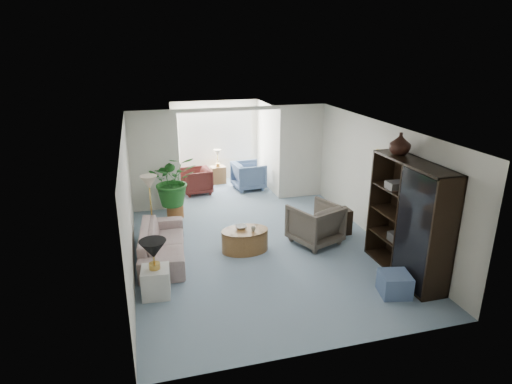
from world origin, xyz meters
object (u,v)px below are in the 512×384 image
object	(u,v)px
side_table_dark	(339,221)
plant_pot	(175,211)
table_lamp	(153,249)
coffee_cup	(253,229)
framed_picture	(384,164)
wingback_chair	(315,224)
sofa	(163,243)
ottoman	(395,284)
cabinet_urn	(400,144)
sunroom_chair_blue	(249,176)
coffee_bowl	(241,227)
entertainment_cabinet	(409,220)
sunroom_table	(218,175)
sunroom_chair_maroon	(196,181)
floor_lamp	(149,182)
end_table	(156,282)
coffee_table	(245,240)

from	to	relation	value
side_table_dark	plant_pot	xyz separation A→B (m)	(-3.39, 1.89, -0.12)
side_table_dark	plant_pot	size ratio (longest dim) A/B	1.39
table_lamp	coffee_cup	world-z (taller)	table_lamp
framed_picture	wingback_chair	distance (m)	1.84
sofa	ottoman	distance (m)	4.33
coffee_cup	wingback_chair	distance (m)	1.35
cabinet_urn	sunroom_chair_blue	world-z (taller)	cabinet_urn
coffee_bowl	wingback_chair	bearing A→B (deg)	-4.49
side_table_dark	entertainment_cabinet	bearing A→B (deg)	-79.25
sofa	sunroom_table	bearing A→B (deg)	-18.44
cabinet_urn	sunroom_chair_maroon	size ratio (longest dim) A/B	0.51
wingback_chair	side_table_dark	size ratio (longest dim) A/B	1.67
cabinet_urn	sunroom_chair_blue	bearing A→B (deg)	106.94
side_table_dark	sunroom_table	bearing A→B (deg)	113.84
table_lamp	plant_pot	xyz separation A→B (m)	(0.63, 3.38, -0.69)
cabinet_urn	sunroom_chair_maroon	xyz separation A→B (m)	(-3.01, 4.94, -1.94)
coffee_cup	cabinet_urn	bearing A→B (deg)	-23.15
entertainment_cabinet	sunroom_chair_blue	size ratio (longest dim) A/B	2.46
floor_lamp	coffee_bowl	size ratio (longest dim) A/B	1.53
end_table	plant_pot	size ratio (longest dim) A/B	1.24
entertainment_cabinet	sofa	bearing A→B (deg)	157.05
framed_picture	side_table_dark	bearing A→B (deg)	134.18
side_table_dark	sunroom_chair_blue	distance (m)	3.71
wingback_chair	sunroom_table	size ratio (longest dim) A/B	1.82
framed_picture	coffee_bowl	size ratio (longest dim) A/B	2.12
wingback_chair	entertainment_cabinet	distance (m)	2.03
plant_pot	sunroom_chair_blue	xyz separation A→B (m)	(2.25, 1.65, 0.23)
wingback_chair	plant_pot	world-z (taller)	wingback_chair
side_table_dark	sunroom_chair_blue	bearing A→B (deg)	107.92
sofa	end_table	size ratio (longest dim) A/B	4.22
sofa	plant_pot	xyz separation A→B (m)	(0.43, 2.03, -0.15)
entertainment_cabinet	plant_pot	bearing A→B (deg)	134.66
coffee_bowl	sunroom_chair_maroon	size ratio (longest dim) A/B	0.30
wingback_chair	sunroom_table	world-z (taller)	wingback_chair
table_lamp	cabinet_urn	world-z (taller)	cabinet_urn
sunroom_chair_maroon	coffee_table	bearing A→B (deg)	1.14
coffee_bowl	sunroom_chair_blue	bearing A→B (deg)	73.38
coffee_table	sunroom_chair_maroon	world-z (taller)	sunroom_chair_maroon
framed_picture	table_lamp	distance (m)	4.77
floor_lamp	sunroom_chair_blue	size ratio (longest dim) A/B	0.42
sofa	cabinet_urn	xyz separation A→B (m)	(4.18, -1.27, 1.99)
coffee_table	entertainment_cabinet	xyz separation A→B (m)	(2.56, -1.63, 0.83)
coffee_cup	cabinet_urn	size ratio (longest dim) A/B	0.24
framed_picture	ottoman	distance (m)	2.55
table_lamp	plant_pot	distance (m)	3.50
wingback_chair	ottoman	size ratio (longest dim) A/B	1.96
framed_picture	sunroom_chair_maroon	bearing A→B (deg)	127.99
sofa	framed_picture	bearing A→B (deg)	-91.03
side_table_dark	sunroom_table	size ratio (longest dim) A/B	1.09
framed_picture	coffee_bowl	world-z (taller)	framed_picture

